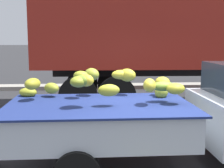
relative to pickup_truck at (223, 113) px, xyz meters
The scene contains 3 objects.
ground 1.32m from the pickup_truck, behind, with size 220.00×220.00×0.00m, color #28282B.
curb_strip 8.47m from the pickup_truck, 96.62° to the left, with size 80.00×0.80×0.16m, color gray.
pickup_truck is the anchor object (origin of this frame).
Camera 1 is at (-1.22, -4.93, 2.10)m, focal length 49.65 mm.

